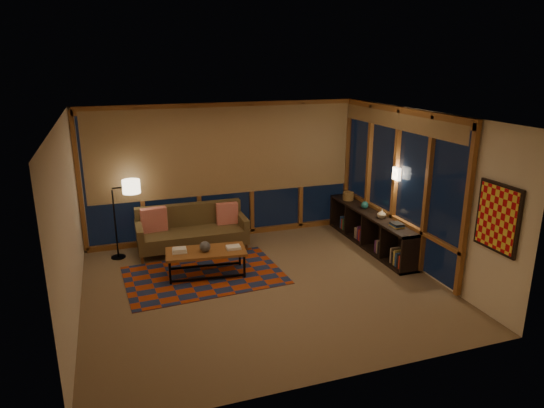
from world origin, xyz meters
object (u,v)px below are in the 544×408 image
object	(u,v)px
floor_lamp	(115,220)
bookshelf	(370,229)
sofa	(192,230)
coffee_table	(206,263)

from	to	relation	value
floor_lamp	bookshelf	distance (m)	4.76
sofa	bookshelf	xyz separation A→B (m)	(3.28, -0.89, -0.07)
sofa	coffee_table	xyz separation A→B (m)	(0.03, -1.16, -0.19)
sofa	bookshelf	distance (m)	3.40
coffee_table	floor_lamp	xyz separation A→B (m)	(-1.38, 1.26, 0.50)
sofa	floor_lamp	world-z (taller)	floor_lamp
coffee_table	floor_lamp	size ratio (longest dim) A/B	0.91
coffee_table	bookshelf	size ratio (longest dim) A/B	0.48
coffee_table	floor_lamp	bearing A→B (deg)	144.19
sofa	bookshelf	bearing A→B (deg)	-14.74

